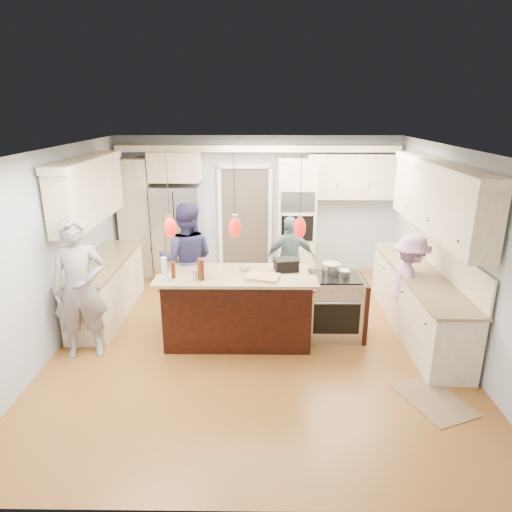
{
  "coord_description": "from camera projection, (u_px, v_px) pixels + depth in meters",
  "views": [
    {
      "loc": [
        0.08,
        -5.95,
        3.22
      ],
      "look_at": [
        0.0,
        0.35,
        1.15
      ],
      "focal_mm": 32.0,
      "sensor_mm": 36.0,
      "label": 1
    }
  ],
  "objects": [
    {
      "name": "ground_plane",
      "position": [
        256.0,
        338.0,
        6.66
      ],
      "size": [
        6.0,
        6.0,
        0.0
      ],
      "primitive_type": "plane",
      "color": "#A66C2D",
      "rests_on": "ground"
    },
    {
      "name": "person_bar_end",
      "position": [
        80.0,
        289.0,
        5.96
      ],
      "size": [
        0.78,
        0.61,
        1.91
      ],
      "primitive_type": "imported",
      "rotation": [
        0.0,
        0.0,
        0.24
      ],
      "color": "gray",
      "rests_on": "ground"
    },
    {
      "name": "person_far_left",
      "position": [
        187.0,
        260.0,
        7.2
      ],
      "size": [
        0.9,
        0.7,
        1.83
      ],
      "primitive_type": "imported",
      "rotation": [
        0.0,
        0.0,
        3.15
      ],
      "color": "navy",
      "rests_on": "ground"
    },
    {
      "name": "floor_rug",
      "position": [
        434.0,
        400.0,
        5.25
      ],
      "size": [
        0.87,
        1.02,
        0.01
      ],
      "primitive_type": "cube",
      "rotation": [
        0.0,
        0.0,
        0.39
      ],
      "color": "olive",
      "rests_on": "ground"
    },
    {
      "name": "pendant_lights",
      "position": [
        235.0,
        227.0,
        5.62
      ],
      "size": [
        1.75,
        0.15,
        1.03
      ],
      "color": "black",
      "rests_on": "ground"
    },
    {
      "name": "pot_large",
      "position": [
        331.0,
        268.0,
        6.59
      ],
      "size": [
        0.26,
        0.26,
        0.15
      ],
      "primitive_type": "cylinder",
      "color": "#B7B7BC",
      "rests_on": "island_range"
    },
    {
      "name": "beer_bottle_c",
      "position": [
        200.0,
        268.0,
        5.83
      ],
      "size": [
        0.08,
        0.08,
        0.27
      ],
      "primitive_type": "cylinder",
      "rotation": [
        0.0,
        0.0,
        -0.17
      ],
      "color": "#421B0B",
      "rests_on": "kitchen_island"
    },
    {
      "name": "person_range_side",
      "position": [
        409.0,
        284.0,
        6.69
      ],
      "size": [
        0.56,
        0.96,
        1.49
      ],
      "primitive_type": "imported",
      "rotation": [
        0.0,
        0.0,
        1.56
      ],
      "color": "#B38ABA",
      "rests_on": "ground"
    },
    {
      "name": "refrigerator",
      "position": [
        178.0,
        231.0,
        8.91
      ],
      "size": [
        0.9,
        0.7,
        1.8
      ],
      "primitive_type": "cube",
      "color": "#B7B7BC",
      "rests_on": "ground"
    },
    {
      "name": "drink_can",
      "position": [
        195.0,
        276.0,
        5.79
      ],
      "size": [
        0.07,
        0.07,
        0.11
      ],
      "primitive_type": "cylinder",
      "rotation": [
        0.0,
        0.0,
        0.26
      ],
      "color": "#B7B7BC",
      "rests_on": "kitchen_island"
    },
    {
      "name": "island_range",
      "position": [
        335.0,
        306.0,
        6.65
      ],
      "size": [
        0.82,
        0.71,
        0.92
      ],
      "color": "#B7B7BC",
      "rests_on": "ground"
    },
    {
      "name": "back_upper_cabinets",
      "position": [
        219.0,
        191.0,
        8.77
      ],
      "size": [
        5.3,
        0.61,
        2.54
      ],
      "color": "#F4E5C6",
      "rests_on": "ground"
    },
    {
      "name": "person_far_right",
      "position": [
        290.0,
        259.0,
        7.78
      ],
      "size": [
        0.91,
        0.48,
        1.48
      ],
      "primitive_type": "imported",
      "rotation": [
        0.0,
        0.0,
        3.28
      ],
      "color": "slate",
      "rests_on": "ground"
    },
    {
      "name": "kitchen_island",
      "position": [
        239.0,
        305.0,
        6.58
      ],
      "size": [
        2.1,
        1.46,
        1.12
      ],
      "color": "black",
      "rests_on": "ground"
    },
    {
      "name": "oven_column",
      "position": [
        296.0,
        219.0,
        8.83
      ],
      "size": [
        0.72,
        0.69,
        2.3
      ],
      "color": "#F4E5C6",
      "rests_on": "ground"
    },
    {
      "name": "beer_bottle_a",
      "position": [
        173.0,
        270.0,
        5.84
      ],
      "size": [
        0.06,
        0.06,
        0.22
      ],
      "primitive_type": "cylinder",
      "rotation": [
        0.0,
        0.0,
        0.2
      ],
      "color": "#421B0B",
      "rests_on": "kitchen_island"
    },
    {
      "name": "left_cabinets",
      "position": [
        100.0,
        252.0,
        7.12
      ],
      "size": [
        0.64,
        2.3,
        2.51
      ],
      "color": "#F4E5C6",
      "rests_on": "ground"
    },
    {
      "name": "right_counter_run",
      "position": [
        425.0,
        264.0,
        6.59
      ],
      "size": [
        0.64,
        3.1,
        2.51
      ],
      "color": "#F4E5C6",
      "rests_on": "ground"
    },
    {
      "name": "cutting_board",
      "position": [
        263.0,
        277.0,
        5.86
      ],
      "size": [
        0.47,
        0.39,
        0.03
      ],
      "primitive_type": "cube",
      "rotation": [
        0.0,
        0.0,
        -0.25
      ],
      "color": "tan",
      "rests_on": "kitchen_island"
    },
    {
      "name": "beer_bottle_b",
      "position": [
        202.0,
        270.0,
        5.76
      ],
      "size": [
        0.09,
        0.09,
        0.27
      ],
      "primitive_type": "cylinder",
      "rotation": [
        0.0,
        0.0,
        -0.43
      ],
      "color": "#421B0B",
      "rests_on": "kitchen_island"
    },
    {
      "name": "water_bottle",
      "position": [
        164.0,
        269.0,
        5.72
      ],
      "size": [
        0.1,
        0.1,
        0.31
      ],
      "primitive_type": "cylinder",
      "rotation": [
        0.0,
        0.0,
        -0.43
      ],
      "color": "silver",
      "rests_on": "kitchen_island"
    },
    {
      "name": "room_shell",
      "position": [
        256.0,
        217.0,
        6.09
      ],
      "size": [
        5.54,
        6.04,
        2.72
      ],
      "color": "#B2BCC6",
      "rests_on": "ground"
    },
    {
      "name": "pot_small",
      "position": [
        344.0,
        273.0,
        6.5
      ],
      "size": [
        0.17,
        0.17,
        0.09
      ],
      "primitive_type": "cylinder",
      "color": "#B7B7BC",
      "rests_on": "island_range"
    }
  ]
}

